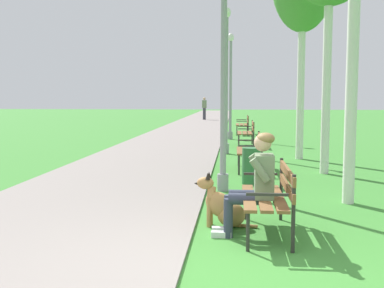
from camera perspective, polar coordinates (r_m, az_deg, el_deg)
ground_plane at (r=4.69m, az=3.04°, el=-15.21°), size 120.00×120.00×0.00m
paved_path at (r=28.52m, az=0.59°, el=2.30°), size 3.55×60.00×0.04m
park_bench_near at (r=5.91m, az=9.44°, el=-5.74°), size 0.55×1.50×0.85m
park_bench_mid at (r=10.95m, az=7.16°, el=-0.49°), size 0.55×1.50×0.85m
park_bench_far at (r=16.44m, az=6.63°, el=1.54°), size 0.55×1.50×0.85m
park_bench_furthest at (r=21.43m, az=6.17°, el=2.49°), size 0.55×1.50×0.85m
person_seated_on_near_bench at (r=5.77m, az=7.48°, el=-4.28°), size 0.74×0.49×1.25m
dog_shepherd at (r=6.23m, az=3.74°, el=-7.46°), size 0.83×0.32×0.71m
lamp_post_near at (r=8.48m, az=3.79°, el=10.03°), size 0.24×0.24×4.49m
lamp_post_mid at (r=14.11m, az=4.09°, el=7.76°), size 0.24×0.24×4.25m
lamp_post_far at (r=18.95m, az=4.60°, el=7.03°), size 0.24×0.24×4.14m
litter_bin at (r=9.27m, az=7.09°, el=-2.60°), size 0.36×0.36×0.70m
pedestrian_distant at (r=34.69m, az=1.48°, el=4.24°), size 0.32×0.22×1.65m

